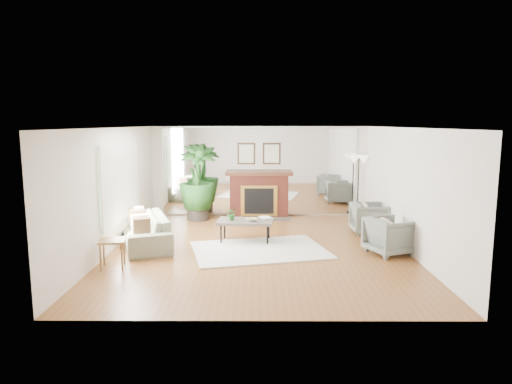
{
  "coord_description": "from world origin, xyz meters",
  "views": [
    {
      "loc": [
        -0.03,
        -9.2,
        2.6
      ],
      "look_at": [
        -0.07,
        0.6,
        1.1
      ],
      "focal_mm": 32.0,
      "sensor_mm": 36.0,
      "label": 1
    }
  ],
  "objects_px": {
    "armchair_front": "(390,236)",
    "potted_ficus": "(197,180)",
    "coffee_table": "(245,222)",
    "side_table": "(112,244)",
    "fireplace": "(259,193)",
    "armchair_back": "(369,218)",
    "floor_lamp": "(359,165)",
    "sofa": "(145,230)"
  },
  "relations": [
    {
      "from": "potted_ficus",
      "to": "floor_lamp",
      "type": "xyz_separation_m",
      "value": [
        4.35,
        0.22,
        0.39
      ]
    },
    {
      "from": "coffee_table",
      "to": "side_table",
      "type": "bearing_deg",
      "value": -141.79
    },
    {
      "from": "fireplace",
      "to": "armchair_front",
      "type": "xyz_separation_m",
      "value": [
        2.6,
        -3.62,
        -0.29
      ]
    },
    {
      "from": "floor_lamp",
      "to": "sofa",
      "type": "bearing_deg",
      "value": -151.43
    },
    {
      "from": "fireplace",
      "to": "sofa",
      "type": "height_order",
      "value": "fireplace"
    },
    {
      "from": "fireplace",
      "to": "potted_ficus",
      "type": "xyz_separation_m",
      "value": [
        -1.65,
        -0.38,
        0.42
      ]
    },
    {
      "from": "sofa",
      "to": "potted_ficus",
      "type": "xyz_separation_m",
      "value": [
        0.8,
        2.58,
        0.76
      ]
    },
    {
      "from": "fireplace",
      "to": "armchair_back",
      "type": "distance_m",
      "value": 3.23
    },
    {
      "from": "fireplace",
      "to": "floor_lamp",
      "type": "bearing_deg",
      "value": -3.37
    },
    {
      "from": "armchair_back",
      "to": "potted_ficus",
      "type": "distance_m",
      "value": 4.57
    },
    {
      "from": "fireplace",
      "to": "armchair_back",
      "type": "bearing_deg",
      "value": -36.1
    },
    {
      "from": "floor_lamp",
      "to": "armchair_back",
      "type": "bearing_deg",
      "value": -93.29
    },
    {
      "from": "armchair_back",
      "to": "floor_lamp",
      "type": "height_order",
      "value": "floor_lamp"
    },
    {
      "from": "sofa",
      "to": "side_table",
      "type": "relative_size",
      "value": 4.2
    },
    {
      "from": "coffee_table",
      "to": "potted_ficus",
      "type": "xyz_separation_m",
      "value": [
        -1.35,
        2.29,
        0.64
      ]
    },
    {
      "from": "fireplace",
      "to": "floor_lamp",
      "type": "height_order",
      "value": "fireplace"
    },
    {
      "from": "fireplace",
      "to": "coffee_table",
      "type": "xyz_separation_m",
      "value": [
        -0.31,
        -2.68,
        -0.22
      ]
    },
    {
      "from": "coffee_table",
      "to": "floor_lamp",
      "type": "bearing_deg",
      "value": 39.96
    },
    {
      "from": "side_table",
      "to": "armchair_front",
      "type": "bearing_deg",
      "value": 9.78
    },
    {
      "from": "armchair_front",
      "to": "potted_ficus",
      "type": "bearing_deg",
      "value": 30.24
    },
    {
      "from": "potted_ficus",
      "to": "floor_lamp",
      "type": "relative_size",
      "value": 1.17
    },
    {
      "from": "fireplace",
      "to": "coffee_table",
      "type": "distance_m",
      "value": 2.7
    },
    {
      "from": "fireplace",
      "to": "armchair_back",
      "type": "xyz_separation_m",
      "value": [
        2.6,
        -1.9,
        -0.3
      ]
    },
    {
      "from": "armchair_front",
      "to": "side_table",
      "type": "height_order",
      "value": "armchair_front"
    },
    {
      "from": "sofa",
      "to": "floor_lamp",
      "type": "distance_m",
      "value": 5.98
    },
    {
      "from": "armchair_front",
      "to": "side_table",
      "type": "relative_size",
      "value": 1.53
    },
    {
      "from": "coffee_table",
      "to": "potted_ficus",
      "type": "distance_m",
      "value": 2.74
    },
    {
      "from": "coffee_table",
      "to": "armchair_front",
      "type": "distance_m",
      "value": 3.05
    },
    {
      "from": "sofa",
      "to": "side_table",
      "type": "bearing_deg",
      "value": -27.23
    },
    {
      "from": "fireplace",
      "to": "potted_ficus",
      "type": "distance_m",
      "value": 1.75
    },
    {
      "from": "coffee_table",
      "to": "side_table",
      "type": "xyz_separation_m",
      "value": [
        -2.34,
        -1.85,
        -0.01
      ]
    },
    {
      "from": "fireplace",
      "to": "side_table",
      "type": "xyz_separation_m",
      "value": [
        -2.65,
        -4.52,
        -0.22
      ]
    },
    {
      "from": "side_table",
      "to": "potted_ficus",
      "type": "relative_size",
      "value": 0.26
    },
    {
      "from": "coffee_table",
      "to": "side_table",
      "type": "distance_m",
      "value": 2.98
    },
    {
      "from": "fireplace",
      "to": "armchair_front",
      "type": "distance_m",
      "value": 4.46
    },
    {
      "from": "coffee_table",
      "to": "sofa",
      "type": "bearing_deg",
      "value": -172.42
    },
    {
      "from": "coffee_table",
      "to": "armchair_back",
      "type": "height_order",
      "value": "armchair_back"
    },
    {
      "from": "armchair_front",
      "to": "side_table",
      "type": "distance_m",
      "value": 5.33
    },
    {
      "from": "armchair_back",
      "to": "armchair_front",
      "type": "xyz_separation_m",
      "value": [
        0.0,
        -1.72,
        0.01
      ]
    },
    {
      "from": "floor_lamp",
      "to": "potted_ficus",
      "type": "bearing_deg",
      "value": -177.05
    },
    {
      "from": "coffee_table",
      "to": "armchair_back",
      "type": "xyz_separation_m",
      "value": [
        2.91,
        0.78,
        -0.08
      ]
    },
    {
      "from": "fireplace",
      "to": "side_table",
      "type": "relative_size",
      "value": 3.87
    }
  ]
}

